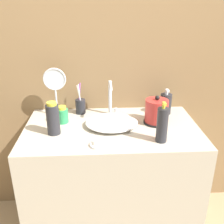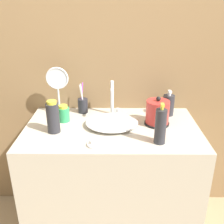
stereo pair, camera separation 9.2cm
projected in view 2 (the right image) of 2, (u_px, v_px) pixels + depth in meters
The scene contains 12 objects.
wall_back at pixel (112, 36), 1.70m from camera, with size 6.00×0.04×2.60m.
vanity_counter at pixel (112, 181), 1.75m from camera, with size 1.06×0.61×0.80m.
sink_basin at pixel (112, 122), 1.60m from camera, with size 0.32×0.28×0.05m.
faucet at pixel (113, 96), 1.71m from camera, with size 0.06×0.17×0.23m.
electric_kettle at pixel (157, 114), 1.60m from camera, with size 0.15×0.15×0.18m.
toothbrush_cup at pixel (83, 105), 1.78m from camera, with size 0.07×0.07×0.21m.
lotion_bottle at pixel (161, 126), 1.38m from camera, with size 0.06×0.06×0.23m.
shampoo_bottle at pixel (64, 114), 1.65m from camera, with size 0.07×0.07×0.11m.
mouthwash_bottle at pixel (53, 117), 1.50m from camera, with size 0.07×0.07×0.19m.
hand_cream_bottle at pixel (168, 105), 1.74m from camera, with size 0.08×0.08×0.17m.
soap_dish at pixel (96, 144), 1.39m from camera, with size 0.09×0.09×0.03m.
vanity_mirror at pixel (58, 88), 1.71m from camera, with size 0.15×0.10×0.32m.
Camera 2 is at (0.01, -1.12, 1.51)m, focal length 42.00 mm.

